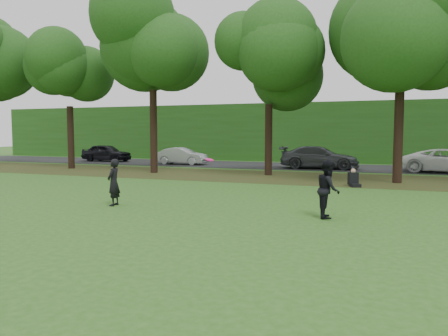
% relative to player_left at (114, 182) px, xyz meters
% --- Properties ---
extents(ground, '(120.00, 120.00, 0.00)m').
position_rel_player_left_xyz_m(ground, '(5.11, -1.62, -0.80)').
color(ground, '#2D5219').
rests_on(ground, ground).
extents(leaf_litter, '(60.00, 7.00, 0.01)m').
position_rel_player_left_xyz_m(leaf_litter, '(5.11, 11.38, -0.79)').
color(leaf_litter, '#3F3316').
rests_on(leaf_litter, ground).
extents(street, '(70.00, 7.00, 0.02)m').
position_rel_player_left_xyz_m(street, '(5.11, 19.38, -0.79)').
color(street, black).
rests_on(street, ground).
extents(far_hedge, '(70.00, 3.00, 5.00)m').
position_rel_player_left_xyz_m(far_hedge, '(5.11, 25.38, 1.70)').
color(far_hedge, '#204B15').
rests_on(far_hedge, ground).
extents(player_left, '(0.46, 0.63, 1.60)m').
position_rel_player_left_xyz_m(player_left, '(0.00, 0.00, 0.00)').
color(player_left, black).
rests_on(player_left, ground).
extents(player_right, '(0.77, 0.92, 1.69)m').
position_rel_player_left_xyz_m(player_right, '(7.10, 0.45, 0.05)').
color(player_right, black).
rests_on(player_right, ground).
extents(parked_cars, '(37.11, 3.87, 1.54)m').
position_rel_player_left_xyz_m(parked_cars, '(4.66, 18.00, -0.05)').
color(parked_cars, black).
rests_on(parked_cars, street).
extents(frisbee, '(0.35, 0.35, 0.11)m').
position_rel_player_left_xyz_m(frisbee, '(3.50, 0.07, 0.85)').
color(frisbee, '#E4137B').
rests_on(frisbee, ground).
extents(seated_person, '(0.67, 0.83, 0.83)m').
position_rel_player_left_xyz_m(seated_person, '(7.22, 8.42, -0.49)').
color(seated_person, black).
rests_on(seated_person, ground).
extents(tree_line, '(55.30, 7.90, 12.31)m').
position_rel_player_left_xyz_m(tree_line, '(4.77, 11.31, 7.04)').
color(tree_line, black).
rests_on(tree_line, ground).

